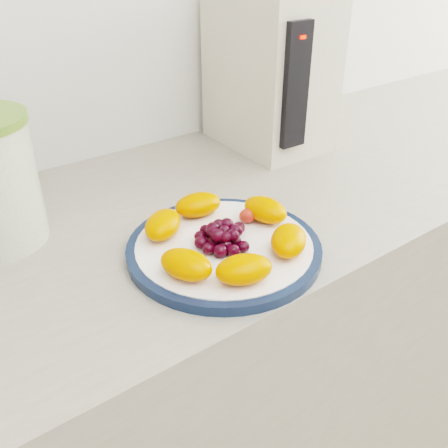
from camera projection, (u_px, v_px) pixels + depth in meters
counter at (220, 371)px, 1.14m from camera, size 3.50×0.60×0.90m
cabinet_face at (220, 380)px, 1.15m from camera, size 3.48×0.58×0.84m
plate_rim at (224, 248)px, 0.74m from camera, size 0.29×0.29×0.01m
plate_face at (224, 248)px, 0.74m from camera, size 0.26×0.26×0.02m
appliance_body at (270, 71)px, 1.05m from camera, size 0.19×0.26×0.32m
appliance_panel at (295, 87)px, 0.94m from camera, size 0.05×0.02×0.23m
appliance_led at (303, 37)px, 0.88m from camera, size 0.01×0.01×0.01m
fruit_plate at (225, 233)px, 0.73m from camera, size 0.25×0.25×0.04m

